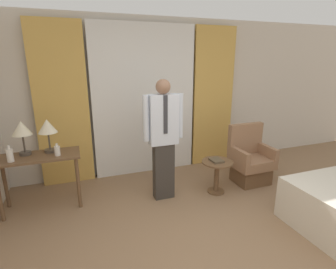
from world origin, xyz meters
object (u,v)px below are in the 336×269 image
desk (39,165)px  table_lamp_left (22,130)px  armchair (250,162)px  person (163,136)px  book (216,160)px  bottle_near_edge (57,151)px  table_lamp_right (47,128)px  bottle_by_lamp (10,155)px  side_table (217,171)px

desk → table_lamp_left: 0.52m
table_lamp_left → armchair: table_lamp_left is taller
person → book: (0.80, -0.13, -0.43)m
bottle_near_edge → book: bottle_near_edge is taller
bottle_near_edge → person: (1.41, -0.23, 0.13)m
book → table_lamp_left: bearing=168.3°
bottle_near_edge → person: person is taller
bottle_near_edge → book: bearing=-9.3°
table_lamp_left → table_lamp_right: size_ratio=1.00×
desk → table_lamp_right: size_ratio=2.31×
bottle_near_edge → bottle_by_lamp: bottle_by_lamp is taller
side_table → book: 0.18m
bottle_by_lamp → side_table: bearing=-7.0°
table_lamp_right → side_table: bearing=-13.4°
book → side_table: bearing=-35.4°
desk → bottle_near_edge: bearing=-18.9°
desk → bottle_by_lamp: (-0.29, -0.12, 0.23)m
bottle_by_lamp → armchair: (3.49, -0.19, -0.50)m
table_lamp_left → person: bearing=-12.7°
desk → table_lamp_left: bearing=148.3°
side_table → armchair: bearing=11.4°
desk → armchair: armchair is taller
armchair → side_table: (-0.72, -0.15, -0.00)m
desk → table_lamp_right: (0.15, 0.10, 0.48)m
person → armchair: (1.53, 0.00, -0.61)m
desk → bottle_by_lamp: 0.39m
bottle_near_edge → side_table: 2.31m
bottle_near_edge → table_lamp_right: bearing=118.4°
bottle_by_lamp → side_table: bottle_by_lamp is taller
desk → table_lamp_right: 0.52m
desk → side_table: size_ratio=2.07×
armchair → table_lamp_right: bearing=172.3°
table_lamp_left → side_table: size_ratio=0.90×
bottle_by_lamp → table_lamp_right: bearing=25.8°
person → book: 0.92m
bottle_by_lamp → book: bottle_by_lamp is taller
person → armchair: bearing=0.0°
side_table → book: book is taller
table_lamp_left → person: size_ratio=0.26×
armchair → side_table: 0.73m
bottle_by_lamp → armchair: 3.53m
book → armchair: bearing=10.5°
table_lamp_right → bottle_by_lamp: bearing=-154.2°
bottle_near_edge → bottle_by_lamp: bearing=-176.6°
table_lamp_right → person: 1.57m
desk → armchair: (3.20, -0.31, -0.27)m
table_lamp_left → bottle_by_lamp: table_lamp_left is taller
bottle_by_lamp → person: (1.96, -0.20, 0.11)m
person → book: person is taller
desk → bottle_near_edge: bottle_near_edge is taller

